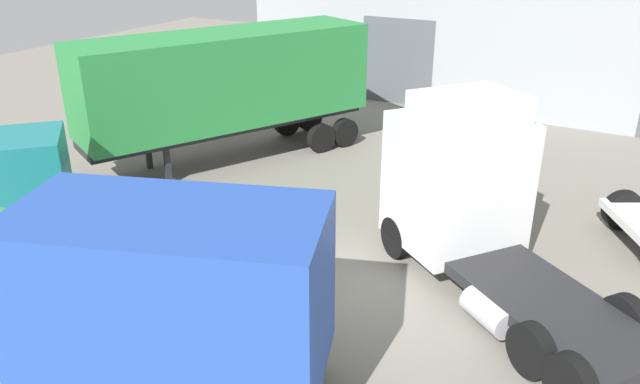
# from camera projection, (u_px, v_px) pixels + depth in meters

# --- Properties ---
(ground_plane) EXTENTS (60.00, 60.00, 0.00)m
(ground_plane) POSITION_uv_depth(u_px,v_px,m) (382.00, 291.00, 13.41)
(ground_plane) COLOR slate
(warehouse_building) EXTENTS (25.72, 7.52, 5.33)m
(warehouse_building) POSITION_uv_depth(u_px,v_px,m) (552.00, 39.00, 26.36)
(warehouse_building) COLOR #93999E
(warehouse_building) RESTS_ON ground_plane
(tractor_unit_white) EXTENTS (6.76, 5.98, 4.00)m
(tractor_unit_white) POSITION_uv_depth(u_px,v_px,m) (469.00, 193.00, 13.53)
(tractor_unit_white) COLOR silver
(tractor_unit_white) RESTS_ON ground_plane
(container_trailer_green) EXTENTS (6.38, 9.54, 4.16)m
(container_trailer_green) POSITION_uv_depth(u_px,v_px,m) (228.00, 81.00, 19.72)
(container_trailer_green) COLOR #28843D
(container_trailer_green) RESTS_ON ground_plane
(box_truck_green) EXTENTS (7.05, 4.48, 3.42)m
(box_truck_green) POSITION_uv_depth(u_px,v_px,m) (125.00, 296.00, 9.83)
(box_truck_green) COLOR #28843D
(box_truck_green) RESTS_ON ground_plane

